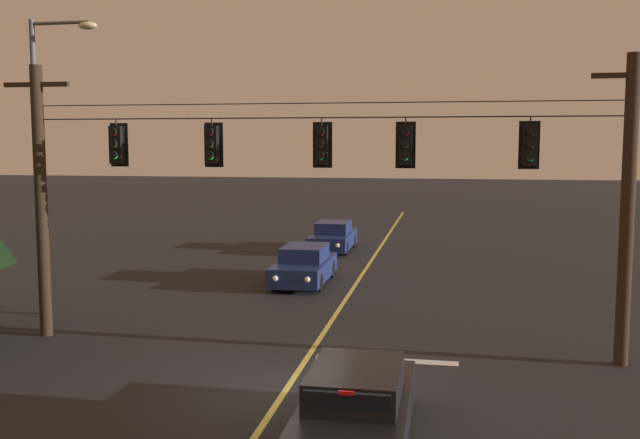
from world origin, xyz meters
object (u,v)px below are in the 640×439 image
at_px(traffic_light_leftmost, 116,145).
at_px(traffic_light_left_inner, 212,145).
at_px(traffic_light_right_inner, 405,145).
at_px(car_oncoming_trailing, 333,237).
at_px(street_lamp_corner, 46,142).
at_px(traffic_light_centre, 321,145).
at_px(traffic_light_rightmost, 530,145).
at_px(car_oncoming_lead, 304,266).
at_px(car_waiting_near_lane, 356,407).

relative_size(traffic_light_leftmost, traffic_light_left_inner, 1.00).
distance_m(traffic_light_left_inner, traffic_light_right_inner, 4.82).
distance_m(car_oncoming_trailing, street_lamp_corner, 16.24).
bearing_deg(street_lamp_corner, traffic_light_right_inner, -11.53).
bearing_deg(traffic_light_leftmost, car_oncoming_trailing, 79.71).
relative_size(traffic_light_left_inner, traffic_light_right_inner, 1.00).
height_order(traffic_light_centre, traffic_light_right_inner, same).
distance_m(traffic_light_centre, car_oncoming_trailing, 17.21).
relative_size(traffic_light_rightmost, car_oncoming_trailing, 0.28).
height_order(traffic_light_rightmost, car_oncoming_lead, traffic_light_rightmost).
relative_size(car_oncoming_lead, car_oncoming_trailing, 1.00).
relative_size(traffic_light_rightmost, street_lamp_corner, 0.14).
relative_size(traffic_light_centre, traffic_light_right_inner, 1.00).
bearing_deg(car_waiting_near_lane, traffic_light_rightmost, 58.56).
bearing_deg(traffic_light_left_inner, traffic_light_right_inner, 0.00).
relative_size(traffic_light_rightmost, car_waiting_near_lane, 0.28).
relative_size(traffic_light_right_inner, car_oncoming_lead, 0.28).
xyz_separation_m(traffic_light_rightmost, street_lamp_corner, (-13.54, 2.18, 0.07)).
xyz_separation_m(traffic_light_left_inner, street_lamp_corner, (-5.85, 2.18, 0.07)).
xyz_separation_m(traffic_light_leftmost, traffic_light_left_inner, (2.56, 0.00, 0.00)).
bearing_deg(traffic_light_right_inner, traffic_light_left_inner, 180.00).
height_order(traffic_light_right_inner, street_lamp_corner, street_lamp_corner).
distance_m(traffic_light_left_inner, traffic_light_centre, 2.79).
bearing_deg(traffic_light_centre, traffic_light_left_inner, 180.00).
xyz_separation_m(traffic_light_leftmost, traffic_light_right_inner, (7.38, 0.00, 0.00)).
distance_m(car_oncoming_lead, car_oncoming_trailing, 8.14).
relative_size(traffic_light_left_inner, street_lamp_corner, 0.14).
bearing_deg(car_oncoming_lead, traffic_light_leftmost, -111.14).
xyz_separation_m(traffic_light_right_inner, traffic_light_rightmost, (2.87, 0.00, 0.00)).
xyz_separation_m(traffic_light_centre, traffic_light_rightmost, (4.90, 0.00, 0.00)).
bearing_deg(traffic_light_centre, traffic_light_right_inner, 0.00).
height_order(car_oncoming_lead, street_lamp_corner, street_lamp_corner).
relative_size(traffic_light_left_inner, car_oncoming_trailing, 0.28).
bearing_deg(traffic_light_rightmost, street_lamp_corner, 170.87).
distance_m(traffic_light_leftmost, traffic_light_rightmost, 10.25).
distance_m(car_waiting_near_lane, car_oncoming_trailing, 22.24).
relative_size(traffic_light_left_inner, traffic_light_rightmost, 1.00).
bearing_deg(traffic_light_right_inner, street_lamp_corner, 168.47).
bearing_deg(car_oncoming_trailing, street_lamp_corner, -113.75).
bearing_deg(traffic_light_right_inner, traffic_light_rightmost, 0.00).
xyz_separation_m(car_waiting_near_lane, car_oncoming_trailing, (-3.94, 21.89, -0.00)).
height_order(traffic_light_right_inner, car_oncoming_lead, traffic_light_right_inner).
bearing_deg(street_lamp_corner, car_oncoming_trailing, 66.25).
xyz_separation_m(traffic_light_leftmost, traffic_light_rightmost, (10.25, 0.00, 0.00)).
relative_size(traffic_light_right_inner, traffic_light_rightmost, 1.00).
bearing_deg(traffic_light_rightmost, traffic_light_right_inner, 180.00).
relative_size(traffic_light_centre, street_lamp_corner, 0.14).
height_order(traffic_light_right_inner, car_waiting_near_lane, traffic_light_right_inner).
bearing_deg(traffic_light_centre, car_waiting_near_lane, -73.80).
bearing_deg(traffic_light_centre, car_oncoming_trailing, 98.15).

